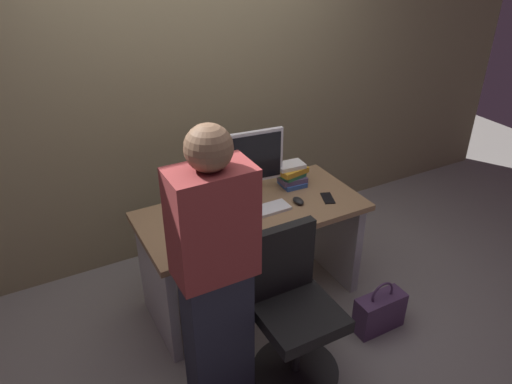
% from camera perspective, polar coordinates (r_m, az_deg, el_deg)
% --- Properties ---
extents(ground_plane, '(9.00, 9.00, 0.00)m').
position_cam_1_polar(ground_plane, '(3.61, -0.39, -12.15)').
color(ground_plane, gray).
extents(wall_back, '(6.40, 0.10, 3.00)m').
position_cam_1_polar(wall_back, '(3.65, -7.53, 15.01)').
color(wall_back, '#8C7F5B').
rests_on(wall_back, ground).
extents(desk, '(1.47, 0.69, 0.75)m').
position_cam_1_polar(desk, '(3.29, -0.42, -5.39)').
color(desk, '#93704C').
rests_on(desk, ground).
extents(office_chair, '(0.52, 0.52, 0.94)m').
position_cam_1_polar(office_chair, '(2.87, 4.33, -13.98)').
color(office_chair, black).
rests_on(office_chair, ground).
extents(person_at_desk, '(0.40, 0.24, 1.64)m').
position_cam_1_polar(person_at_desk, '(2.48, -4.80, -9.54)').
color(person_at_desk, '#262838').
rests_on(person_at_desk, ground).
extents(monitor, '(0.54, 0.16, 0.46)m').
position_cam_1_polar(monitor, '(3.20, -1.34, 3.62)').
color(monitor, silver).
rests_on(monitor, desk).
extents(keyboard, '(0.43, 0.13, 0.02)m').
position_cam_1_polar(keyboard, '(3.11, 0.28, -2.37)').
color(keyboard, white).
rests_on(keyboard, desk).
extents(mouse, '(0.06, 0.10, 0.03)m').
position_cam_1_polar(mouse, '(3.23, 4.97, -1.03)').
color(mouse, black).
rests_on(mouse, desk).
extents(cup_near_keyboard, '(0.07, 0.07, 0.10)m').
position_cam_1_polar(cup_near_keyboard, '(2.88, -7.82, -4.57)').
color(cup_near_keyboard, silver).
rests_on(cup_near_keyboard, desk).
extents(cup_by_monitor, '(0.08, 0.08, 0.09)m').
position_cam_1_polar(cup_by_monitor, '(3.13, -8.84, -1.78)').
color(cup_by_monitor, '#3372B2').
rests_on(cup_by_monitor, desk).
extents(book_stack, '(0.22, 0.18, 0.17)m').
position_cam_1_polar(book_stack, '(3.41, 4.21, 2.04)').
color(book_stack, '#3359A5').
rests_on(book_stack, desk).
extents(cell_phone, '(0.12, 0.16, 0.01)m').
position_cam_1_polar(cell_phone, '(3.31, 8.38, -0.71)').
color(cell_phone, black).
rests_on(cell_phone, desk).
extents(handbag, '(0.34, 0.14, 0.38)m').
position_cam_1_polar(handbag, '(3.39, 14.24, -13.42)').
color(handbag, '#4C3356').
rests_on(handbag, ground).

